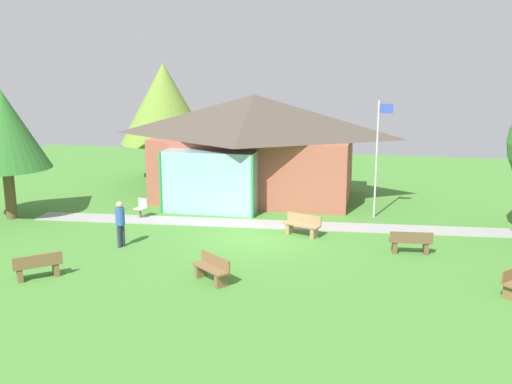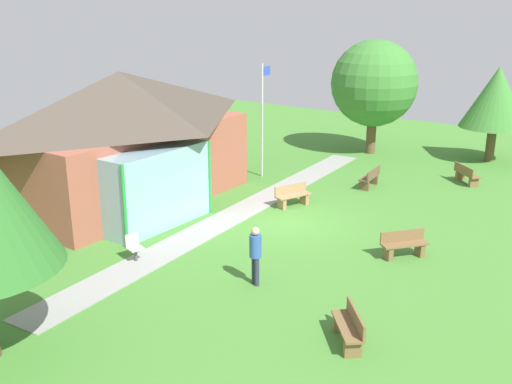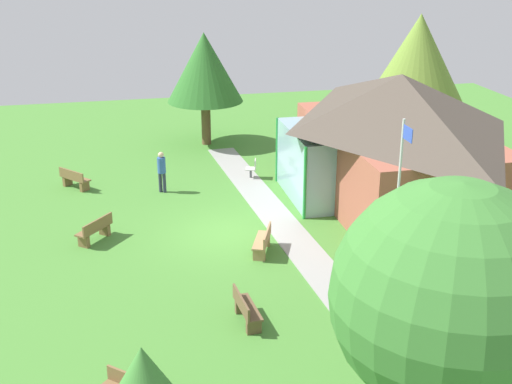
{
  "view_description": "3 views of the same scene",
  "coord_description": "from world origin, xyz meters",
  "views": [
    {
      "loc": [
        4.46,
        -21.23,
        6.81
      ],
      "look_at": [
        -0.31,
        1.73,
        1.49
      ],
      "focal_mm": 40.94,
      "sensor_mm": 36.0,
      "label": 1
    },
    {
      "loc": [
        -17.04,
        -10.77,
        7.61
      ],
      "look_at": [
        -0.15,
        1.3,
        0.99
      ],
      "focal_mm": 41.39,
      "sensor_mm": 36.0,
      "label": 2
    },
    {
      "loc": [
        21.18,
        -3.6,
        9.88
      ],
      "look_at": [
        -0.06,
        1.04,
        1.5
      ],
      "focal_mm": 46.42,
      "sensor_mm": 36.0,
      "label": 3
    }
  ],
  "objects": [
    {
      "name": "ground_plane",
      "position": [
        0.0,
        0.0,
        0.0
      ],
      "size": [
        44.0,
        44.0,
        0.0
      ],
      "primitive_type": "plane",
      "color": "#478433"
    },
    {
      "name": "bench_rear_near_path",
      "position": [
        1.74,
        0.88,
        0.4
      ],
      "size": [
        1.56,
        0.95,
        0.84
      ],
      "rotation": [
        0.0,
        0.0,
        2.77
      ],
      "color": "#9E7A51",
      "rests_on": "ground_plane"
    },
    {
      "name": "flagpole",
      "position": [
        4.54,
        4.29,
        2.85
      ],
      "size": [
        0.64,
        0.08,
        5.14
      ],
      "color": "silver",
      "rests_on": "ground_plane"
    },
    {
      "name": "tree_east_hedge",
      "position": [
        11.56,
        2.14,
        3.7
      ],
      "size": [
        4.47,
        4.47,
        5.95
      ],
      "color": "brown",
      "rests_on": "ground_plane"
    },
    {
      "name": "patio_chair_west",
      "position": [
        -5.55,
        2.07,
        0.42
      ],
      "size": [
        0.54,
        0.54,
        0.86
      ],
      "rotation": [
        0.0,
        0.0,
        2.88
      ],
      "color": "beige",
      "rests_on": "ground_plane"
    },
    {
      "name": "bench_mid_right",
      "position": [
        5.83,
        -0.53,
        0.4
      ],
      "size": [
        1.53,
        0.57,
        0.84
      ],
      "rotation": [
        0.0,
        0.0,
        0.09
      ],
      "color": "brown",
      "rests_on": "ground_plane"
    },
    {
      "name": "footpath",
      "position": [
        0.0,
        2.13,
        0.01
      ],
      "size": [
        20.13,
        2.73,
        0.03
      ],
      "primitive_type": "cube",
      "rotation": [
        0.0,
        0.0,
        0.07
      ],
      "color": "#999993",
      "rests_on": "ground_plane"
    },
    {
      "name": "tree_behind_pavilion_left",
      "position": [
        -7.43,
        10.37,
        4.39
      ],
      "size": [
        5.02,
        5.02,
        6.66
      ],
      "color": "brown",
      "rests_on": "ground_plane"
    },
    {
      "name": "bench_front_center",
      "position": [
        -0.41,
        -4.59,
        0.4
      ],
      "size": [
        1.44,
        1.29,
        0.84
      ],
      "rotation": [
        0.0,
        0.0,
        2.45
      ],
      "color": "brown",
      "rests_on": "ground_plane"
    },
    {
      "name": "pavilion",
      "position": [
        -1.51,
        6.72,
        2.69
      ],
      "size": [
        10.41,
        7.05,
        5.16
      ],
      "color": "#A35642",
      "rests_on": "ground_plane"
    },
    {
      "name": "bench_front_left",
      "position": [
        -5.9,
        -5.49,
        0.4
      ],
      "size": [
        1.42,
        1.32,
        0.84
      ],
      "rotation": [
        0.0,
        0.0,
        0.72
      ],
      "color": "brown",
      "rests_on": "ground_plane"
    },
    {
      "name": "visitor_strolling_lawn",
      "position": [
        -4.68,
        -1.92,
        1.02
      ],
      "size": [
        0.34,
        0.34,
        1.74
      ],
      "rotation": [
        0.0,
        0.0,
        1.08
      ],
      "color": "#2D3347",
      "rests_on": "ground_plane"
    },
    {
      "name": "tree_west_hedge",
      "position": [
        -11.11,
        0.86,
        3.89
      ],
      "size": [
        3.76,
        3.76,
        5.62
      ],
      "color": "brown",
      "rests_on": "ground_plane"
    }
  ]
}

